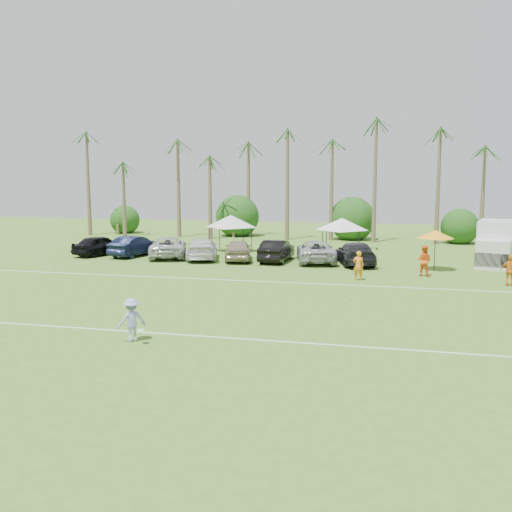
# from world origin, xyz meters

# --- Properties ---
(ground) EXTENTS (120.00, 120.00, 0.00)m
(ground) POSITION_xyz_m (0.00, 0.00, 0.00)
(ground) COLOR #446E21
(ground) RESTS_ON ground
(field_lines) EXTENTS (80.00, 12.10, 0.01)m
(field_lines) POSITION_xyz_m (0.00, 8.00, 0.01)
(field_lines) COLOR white
(field_lines) RESTS_ON ground
(palm_tree_0) EXTENTS (2.40, 2.40, 8.90)m
(palm_tree_0) POSITION_xyz_m (-22.00, 38.00, 7.48)
(palm_tree_0) COLOR brown
(palm_tree_0) RESTS_ON ground
(palm_tree_1) EXTENTS (2.40, 2.40, 9.90)m
(palm_tree_1) POSITION_xyz_m (-17.00, 38.00, 8.35)
(palm_tree_1) COLOR brown
(palm_tree_1) RESTS_ON ground
(palm_tree_2) EXTENTS (2.40, 2.40, 10.90)m
(palm_tree_2) POSITION_xyz_m (-12.00, 38.00, 9.21)
(palm_tree_2) COLOR brown
(palm_tree_2) RESTS_ON ground
(palm_tree_3) EXTENTS (2.40, 2.40, 11.90)m
(palm_tree_3) POSITION_xyz_m (-8.00, 38.00, 10.06)
(palm_tree_3) COLOR brown
(palm_tree_3) RESTS_ON ground
(palm_tree_4) EXTENTS (2.40, 2.40, 8.90)m
(palm_tree_4) POSITION_xyz_m (-4.00, 38.00, 7.48)
(palm_tree_4) COLOR brown
(palm_tree_4) RESTS_ON ground
(palm_tree_5) EXTENTS (2.40, 2.40, 9.90)m
(palm_tree_5) POSITION_xyz_m (0.00, 38.00, 8.35)
(palm_tree_5) COLOR brown
(palm_tree_5) RESTS_ON ground
(palm_tree_6) EXTENTS (2.40, 2.40, 10.90)m
(palm_tree_6) POSITION_xyz_m (4.00, 38.00, 9.21)
(palm_tree_6) COLOR brown
(palm_tree_6) RESTS_ON ground
(palm_tree_7) EXTENTS (2.40, 2.40, 11.90)m
(palm_tree_7) POSITION_xyz_m (8.00, 38.00, 10.06)
(palm_tree_7) COLOR brown
(palm_tree_7) RESTS_ON ground
(palm_tree_8) EXTENTS (2.40, 2.40, 8.90)m
(palm_tree_8) POSITION_xyz_m (13.00, 38.00, 7.48)
(palm_tree_8) COLOR brown
(palm_tree_8) RESTS_ON ground
(palm_tree_9) EXTENTS (2.40, 2.40, 9.90)m
(palm_tree_9) POSITION_xyz_m (18.00, 38.00, 8.35)
(palm_tree_9) COLOR brown
(palm_tree_9) RESTS_ON ground
(bush_tree_0) EXTENTS (4.00, 4.00, 4.00)m
(bush_tree_0) POSITION_xyz_m (-19.00, 39.00, 1.80)
(bush_tree_0) COLOR brown
(bush_tree_0) RESTS_ON ground
(bush_tree_1) EXTENTS (4.00, 4.00, 4.00)m
(bush_tree_1) POSITION_xyz_m (-6.00, 39.00, 1.80)
(bush_tree_1) COLOR brown
(bush_tree_1) RESTS_ON ground
(bush_tree_2) EXTENTS (4.00, 4.00, 4.00)m
(bush_tree_2) POSITION_xyz_m (6.00, 39.00, 1.80)
(bush_tree_2) COLOR brown
(bush_tree_2) RESTS_ON ground
(bush_tree_3) EXTENTS (4.00, 4.00, 4.00)m
(bush_tree_3) POSITION_xyz_m (16.00, 39.00, 1.80)
(bush_tree_3) COLOR brown
(bush_tree_3) RESTS_ON ground
(sideline_player_a) EXTENTS (0.68, 0.48, 1.77)m
(sideline_player_a) POSITION_xyz_m (7.95, 15.80, 0.88)
(sideline_player_a) COLOR orange
(sideline_player_a) RESTS_ON ground
(sideline_player_b) EXTENTS (1.13, 1.01, 1.92)m
(sideline_player_b) POSITION_xyz_m (11.83, 18.22, 0.96)
(sideline_player_b) COLOR orange
(sideline_player_b) RESTS_ON ground
(sideline_player_c) EXTENTS (1.12, 0.81, 1.76)m
(sideline_player_c) POSITION_xyz_m (16.39, 15.79, 0.88)
(sideline_player_c) COLOR orange
(sideline_player_c) RESTS_ON ground
(box_truck) EXTENTS (3.43, 6.26, 3.06)m
(box_truck) POSITION_xyz_m (16.93, 24.30, 1.63)
(box_truck) COLOR silver
(box_truck) RESTS_ON ground
(canopy_tent_left) EXTENTS (4.38, 4.38, 3.55)m
(canopy_tent_left) POSITION_xyz_m (-3.12, 26.92, 3.04)
(canopy_tent_left) COLOR black
(canopy_tent_left) RESTS_ON ground
(canopy_tent_right) EXTENTS (4.20, 4.20, 3.40)m
(canopy_tent_right) POSITION_xyz_m (5.95, 27.31, 2.91)
(canopy_tent_right) COLOR black
(canopy_tent_right) RESTS_ON ground
(market_umbrella) EXTENTS (2.41, 2.41, 2.68)m
(market_umbrella) POSITION_xyz_m (12.63, 20.66, 2.40)
(market_umbrella) COLOR black
(market_umbrella) RESTS_ON ground
(frisbee_player) EXTENTS (1.24, 1.16, 1.64)m
(frisbee_player) POSITION_xyz_m (0.46, 0.76, 0.82)
(frisbee_player) COLOR #9798D6
(frisbee_player) RESTS_ON ground
(parked_car_0) EXTENTS (3.36, 5.03, 1.59)m
(parked_car_0) POSITION_xyz_m (-12.56, 22.34, 0.80)
(parked_car_0) COLOR black
(parked_car_0) RESTS_ON ground
(parked_car_1) EXTENTS (2.53, 5.05, 1.59)m
(parked_car_1) POSITION_xyz_m (-9.72, 22.52, 0.80)
(parked_car_1) COLOR black
(parked_car_1) RESTS_ON ground
(parked_car_2) EXTENTS (4.36, 6.27, 1.59)m
(parked_car_2) POSITION_xyz_m (-6.87, 22.43, 0.80)
(parked_car_2) COLOR #B7B7B7
(parked_car_2) RESTS_ON ground
(parked_car_3) EXTENTS (3.68, 5.89, 1.59)m
(parked_car_3) POSITION_xyz_m (-4.02, 22.12, 0.80)
(parked_car_3) COLOR silver
(parked_car_3) RESTS_ON ground
(parked_car_4) EXTENTS (2.96, 4.99, 1.59)m
(parked_car_4) POSITION_xyz_m (-1.17, 21.99, 0.80)
(parked_car_4) COLOR gray
(parked_car_4) RESTS_ON ground
(parked_car_5) EXTENTS (1.90, 4.90, 1.59)m
(parked_car_5) POSITION_xyz_m (1.67, 22.24, 0.80)
(parked_car_5) COLOR black
(parked_car_5) RESTS_ON ground
(parked_car_6) EXTENTS (3.71, 6.13, 1.59)m
(parked_car_6) POSITION_xyz_m (4.52, 22.56, 0.80)
(parked_car_6) COLOR #A5A7AA
(parked_car_6) RESTS_ON ground
(parked_car_7) EXTENTS (3.53, 5.87, 1.59)m
(parked_car_7) POSITION_xyz_m (7.37, 22.07, 0.80)
(parked_car_7) COLOR black
(parked_car_7) RESTS_ON ground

